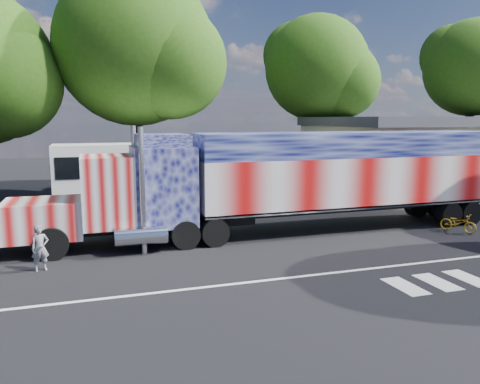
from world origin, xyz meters
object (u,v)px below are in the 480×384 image
object	(u,v)px
coach_bus	(169,173)
tree_ne_a	(319,69)
woman	(40,248)
tree_n_mid	(137,47)
semi_truck	(296,178)
tree_far_ne	(475,69)
bicycle	(458,223)

from	to	relation	value
coach_bus	tree_ne_a	bearing A→B (deg)	25.48
coach_bus	woman	xyz separation A→B (m)	(-6.12, -10.56, -1.13)
tree_n_mid	coach_bus	bearing A→B (deg)	-77.08
woman	tree_n_mid	distance (m)	18.40
tree_n_mid	semi_truck	bearing A→B (deg)	-67.19
tree_far_ne	tree_ne_a	size ratio (longest dim) A/B	1.04
woman	tree_n_mid	size ratio (longest dim) A/B	0.11
bicycle	tree_ne_a	bearing A→B (deg)	58.91
coach_bus	woman	size ratio (longest dim) A/B	8.13
tree_far_ne	semi_truck	bearing A→B (deg)	-148.78
bicycle	tree_far_ne	bearing A→B (deg)	18.87
coach_bus	woman	distance (m)	12.26
semi_truck	tree_n_mid	size ratio (longest dim) A/B	1.52
tree_ne_a	semi_truck	bearing A→B (deg)	-120.28
woman	tree_ne_a	world-z (taller)	tree_ne_a
tree_n_mid	tree_far_ne	xyz separation A→B (m)	(28.30, 0.92, -0.35)
coach_bus	tree_n_mid	size ratio (longest dim) A/B	0.86
semi_truck	bicycle	distance (m)	7.66
coach_bus	woman	world-z (taller)	coach_bus
bicycle	semi_truck	bearing A→B (deg)	135.33
semi_truck	bicycle	xyz separation A→B (m)	(7.02, -2.28, -2.05)
semi_truck	tree_ne_a	size ratio (longest dim) A/B	1.74
coach_bus	tree_ne_a	distance (m)	15.64
bicycle	tree_n_mid	world-z (taller)	tree_n_mid
coach_bus	tree_n_mid	xyz separation A→B (m)	(-1.09, 4.75, 7.74)
tree_n_mid	tree_ne_a	world-z (taller)	tree_n_mid
bicycle	tree_far_ne	xyz separation A→B (m)	(15.84, 16.14, 8.88)
semi_truck	coach_bus	bearing A→B (deg)	117.99
semi_truck	coach_bus	distance (m)	9.29
coach_bus	tree_far_ne	bearing A→B (deg)	11.77
woman	tree_far_ne	size ratio (longest dim) A/B	0.12
woman	bicycle	xyz separation A→B (m)	(17.50, 0.10, -0.36)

